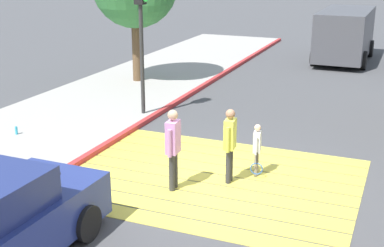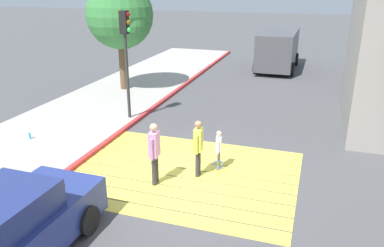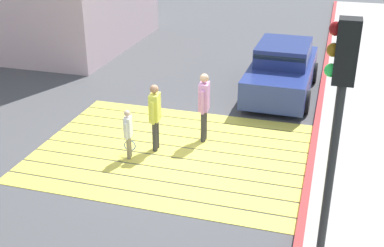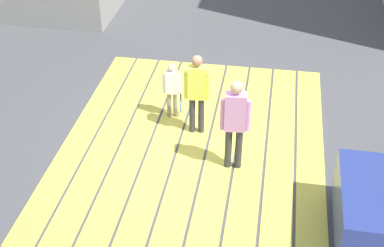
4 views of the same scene
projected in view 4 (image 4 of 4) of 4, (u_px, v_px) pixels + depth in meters
The scene contains 5 objects.
ground_plane at pixel (193, 144), 10.43m from camera, with size 120.00×120.00×0.00m, color #4C4C4F.
crosswalk_stripes at pixel (193, 143), 10.43m from camera, with size 6.40×4.90×0.01m.
pedestrian_adult_lead at pixel (197, 89), 10.21m from camera, with size 0.24×0.49×1.67m.
pedestrian_adult_trailing at pixel (235, 119), 9.28m from camera, with size 0.25×0.51×1.76m.
pedestrian_child_with_racket at pixel (172, 88), 10.82m from camera, with size 0.29×0.39×1.22m.
Camera 4 is at (-8.28, -1.35, 6.20)m, focal length 51.13 mm.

